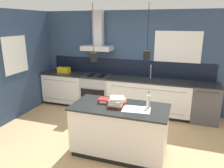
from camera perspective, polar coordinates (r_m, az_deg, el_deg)
ground_plane at (r=4.53m, az=-2.84°, el=-14.75°), size 16.00×16.00×0.00m
wall_back at (r=5.89m, az=3.77°, el=6.58°), size 5.60×2.41×2.60m
wall_left at (r=5.89m, az=-22.99°, el=4.85°), size 0.08×3.80×2.60m
counter_run_left at (r=6.48m, az=-11.98°, el=-0.99°), size 1.21×0.64×0.91m
counter_run_sink at (r=5.68m, az=9.51°, el=-3.28°), size 2.10×0.64×1.26m
oven_range at (r=6.05m, az=-3.94°, el=-1.96°), size 0.77×0.66×0.91m
dishwasher at (r=5.65m, az=23.15°, el=-4.59°), size 0.62×0.65×0.91m
kitchen_island at (r=3.97m, az=1.99°, el=-11.87°), size 1.67×0.83×0.91m
bottle_on_island at (r=3.71m, az=9.48°, el=-4.50°), size 0.07×0.07×0.29m
book_stack at (r=3.78m, az=1.31°, el=-4.66°), size 0.29×0.35×0.16m
red_supply_box at (r=3.93m, az=-1.91°, el=-4.36°), size 0.22×0.17×0.08m
paper_pile at (r=3.67m, az=6.39°, el=-6.60°), size 0.49×0.36×0.01m
yellow_toolbox at (r=6.36m, az=-12.47°, el=3.60°), size 0.34×0.18×0.19m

